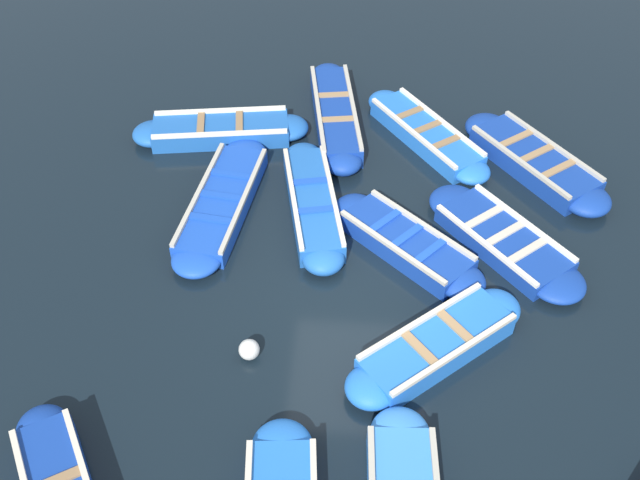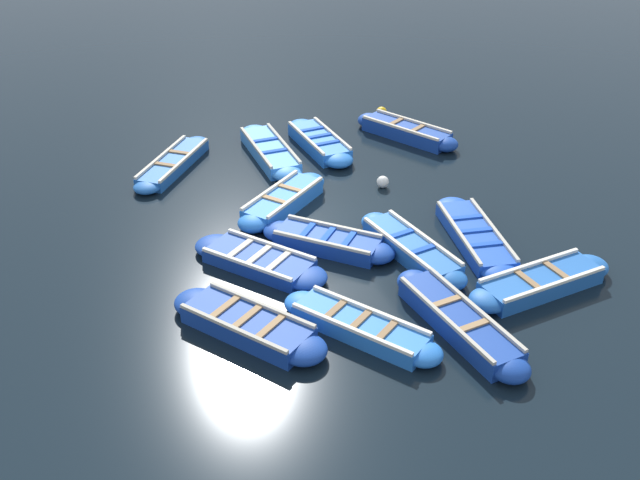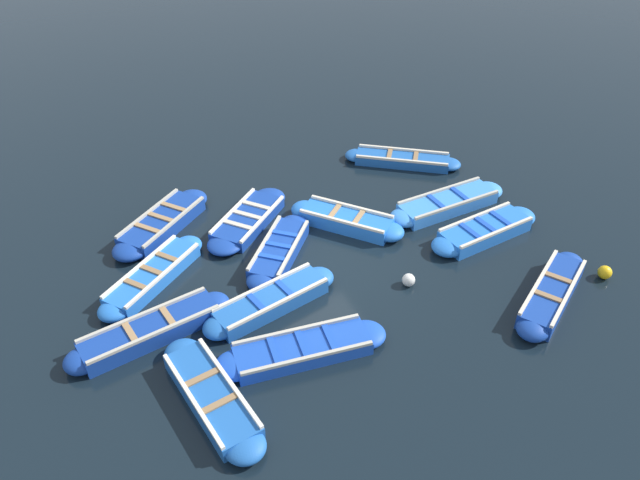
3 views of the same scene
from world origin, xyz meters
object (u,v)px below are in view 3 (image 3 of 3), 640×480
Objects in this scene: boat_broadside at (402,160)px; boat_near_quay at (153,276)px; boat_drifting at (162,223)px; boat_alongside at (302,349)px; boat_centre at (279,251)px; boat_stern_in at (448,203)px; boat_bow_out at (346,220)px; boat_mid_row at (151,331)px; boat_end_of_row at (552,294)px; buoy_orange_near at (605,272)px; boat_far_corner at (248,220)px; buoy_yellow_far at (409,280)px; boat_outer_right at (212,396)px; boat_outer_left at (271,301)px; boat_inner_gap at (485,231)px.

boat_near_quay reaches higher than boat_broadside.
boat_drifting reaches higher than boat_broadside.
boat_alongside is 3.41m from boat_centre.
boat_stern_in is 1.27× the size of boat_bow_out.
boat_drifting is at bearing 15.19° from boat_alongside.
boat_broadside is 5.93m from boat_centre.
boat_bow_out is 6.07m from boat_mid_row.
boat_end_of_row is 0.87× the size of boat_alongside.
boat_centre is at bearing -135.73° from boat_drifting.
buoy_orange_near is (-4.14, -1.75, -0.01)m from boat_stern_in.
boat_centre reaches higher than boat_far_corner.
boat_drifting is 6.80m from buoy_yellow_far.
boat_outer_right is at bearing 141.34° from boat_centre.
boat_alongside is (-5.98, 6.13, 0.01)m from boat_broadside.
boat_mid_row is 1.33× the size of boat_centre.
boat_outer_left reaches higher than boat_centre.
boat_drifting is (2.03, 4.55, -0.01)m from boat_bow_out.
boat_inner_gap is at bearing 31.62° from buoy_orange_near.
boat_drifting is at bearing 71.59° from boat_stern_in.
boat_outer_left is 1.13× the size of boat_far_corner.
buoy_yellow_far is at bearing -134.50° from boat_centre.
boat_inner_gap is at bearing -75.45° from boat_outer_right.
boat_mid_row is (0.13, 8.88, 0.01)m from boat_inner_gap.
boat_mid_row reaches higher than buoy_yellow_far.
boat_inner_gap reaches higher than boat_stern_in.
boat_stern_in is at bearing -81.00° from boat_mid_row.
boat_bow_out is at bearing -117.40° from boat_far_corner.
boat_far_corner is (1.25, -2.90, -0.02)m from boat_near_quay.
boat_broadside is at bearing -65.32° from boat_mid_row.
boat_stern_in is at bearing -74.87° from boat_outer_left.
boat_centre is at bearing -14.14° from boat_alongside.
boat_near_quay is 2.17m from boat_drifting.
boat_alongside is 5.01m from boat_far_corner.
boat_stern_in is 3.58m from buoy_yellow_far.
boat_end_of_row reaches higher than boat_inner_gap.
boat_drifting is at bearing 91.54° from boat_broadside.
boat_far_corner is at bearing 7.92° from boat_centre.
boat_outer_right is 0.95× the size of boat_stern_in.
boat_broadside is at bearing -54.94° from boat_outer_left.
boat_bow_out is at bearing -78.63° from boat_centre.
boat_mid_row is at bearing 16.47° from boat_outer_right.
boat_end_of_row is 6.55m from boat_outer_left.
boat_near_quay reaches higher than buoy_orange_near.
boat_far_corner is 9.90× the size of buoy_yellow_far.
boat_stern_in is 1.09× the size of boat_inner_gap.
boat_centre is 8.54× the size of buoy_orange_near.
boat_outer_right is at bearing 85.99° from boat_end_of_row.
boat_stern_in is 1.13× the size of boat_end_of_row.
boat_end_of_row is 5.56m from boat_bow_out.
boat_far_corner is 9.21m from buoy_orange_near.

